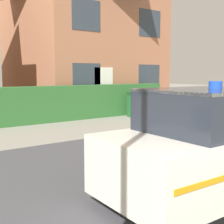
% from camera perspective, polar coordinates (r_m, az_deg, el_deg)
% --- Properties ---
extents(road_strip, '(28.00, 6.21, 0.01)m').
position_cam_1_polar(road_strip, '(5.36, -3.79, -12.84)').
color(road_strip, '#424247').
rests_on(road_strip, ground).
extents(garden_hedge, '(13.03, 0.71, 1.35)m').
position_cam_1_polar(garden_hedge, '(11.72, -15.56, 1.15)').
color(garden_hedge, '#2D662D').
rests_on(garden_hedge, ground).
extents(police_car, '(4.10, 1.74, 1.71)m').
position_cam_1_polar(police_car, '(5.07, 19.39, -5.47)').
color(police_car, black).
rests_on(police_car, road_strip).
extents(house_right, '(7.02, 7.08, 8.33)m').
position_cam_1_polar(house_right, '(17.55, -5.52, 14.95)').
color(house_right, '#A86B4C').
rests_on(house_right, ground).
extents(wheelie_bin, '(0.74, 0.80, 1.04)m').
position_cam_1_polar(wheelie_bin, '(13.14, 4.32, 1.34)').
color(wheelie_bin, '#23662D').
rests_on(wheelie_bin, ground).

